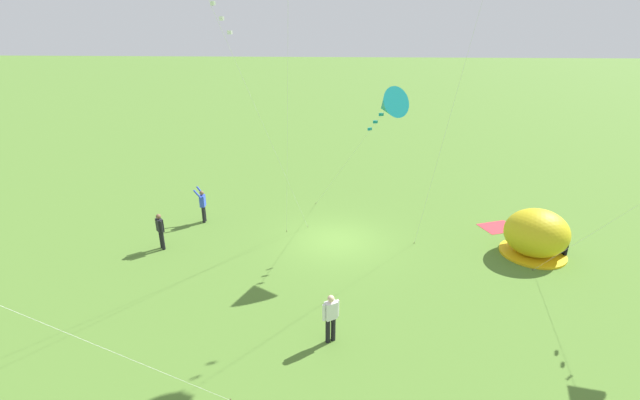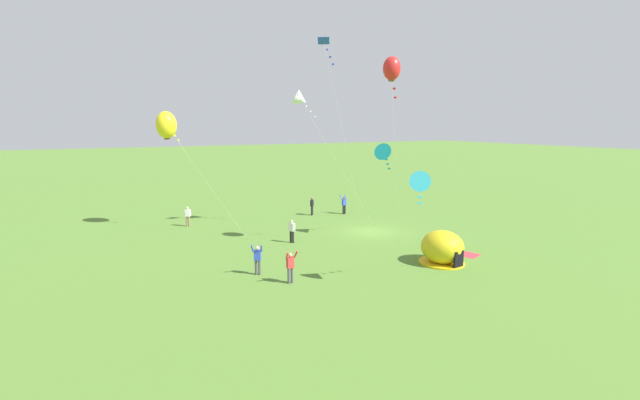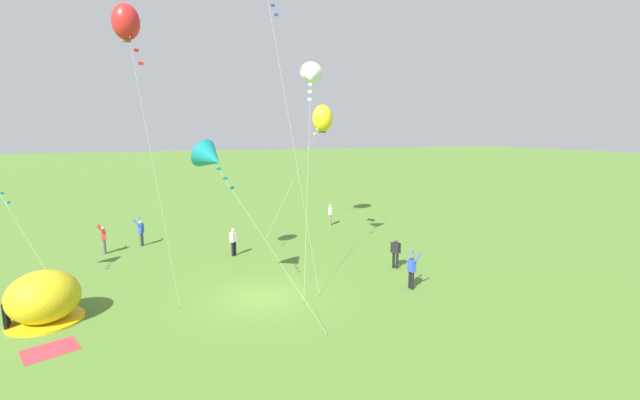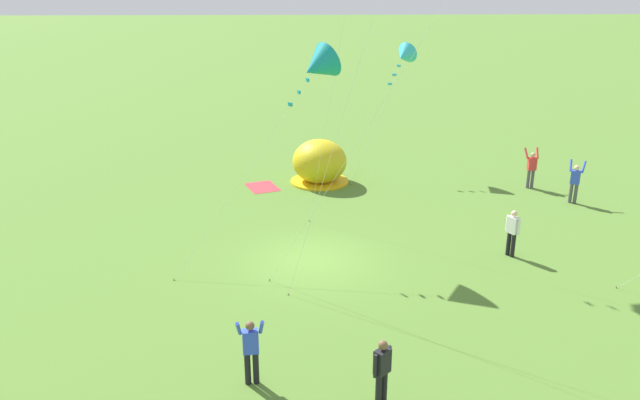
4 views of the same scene
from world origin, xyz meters
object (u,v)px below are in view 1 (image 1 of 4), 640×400
Objects in this scene: person_strolling at (160,230)px; kite_teal at (388,105)px; person_arms_raised at (203,204)px; person_far_back at (331,316)px; popup_tent at (536,234)px.

person_strolling is 0.24× the size of kite_teal.
person_arms_raised is (-0.92, -3.04, 0.03)m from person_strolling.
person_arms_raised is (7.11, -8.70, 0.03)m from person_far_back.
kite_teal is (-9.97, -1.14, 5.50)m from person_strolling.
kite_teal reaches higher than person_strolling.
person_far_back is at bearing 144.81° from person_strolling.
popup_tent is 8.70m from kite_teal.
person_far_back is at bearing 74.02° from kite_teal.
person_strolling is at bearing -35.19° from person_far_back.
person_arms_raised reaches higher than person_far_back.
person_strolling is 0.91× the size of person_arms_raised.
person_arms_raised is at bearing -50.75° from person_far_back.
popup_tent reaches higher than person_far_back.
popup_tent is 0.39× the size of kite_teal.
popup_tent reaches higher than person_strolling.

